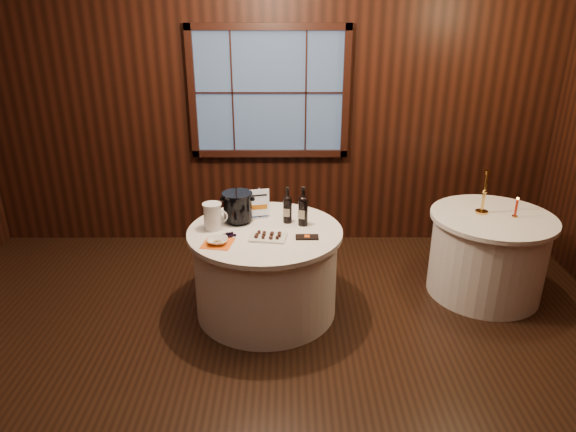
{
  "coord_description": "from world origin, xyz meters",
  "views": [
    {
      "loc": [
        0.18,
        -2.85,
        2.5
      ],
      "look_at": [
        0.19,
        0.9,
        0.93
      ],
      "focal_mm": 32.0,
      "sensor_mm": 36.0,
      "label": 1
    }
  ],
  "objects_px": {
    "grape_bunch": "(230,235)",
    "ice_bucket": "(238,207)",
    "sign_stand": "(259,208)",
    "chocolate_box": "(307,237)",
    "side_table": "(487,254)",
    "port_bottle_left": "(287,207)",
    "glass_pitcher": "(213,216)",
    "chocolate_plate": "(268,236)",
    "cracker_bowl": "(218,241)",
    "brass_candlestick": "(484,198)",
    "port_bottle_right": "(303,209)",
    "red_candle": "(516,209)",
    "main_table": "(266,271)"
  },
  "relations": [
    {
      "from": "grape_bunch",
      "to": "ice_bucket",
      "type": "bearing_deg",
      "value": 82.57
    },
    {
      "from": "sign_stand",
      "to": "chocolate_box",
      "type": "xyz_separation_m",
      "value": [
        0.4,
        -0.42,
        -0.09
      ]
    },
    {
      "from": "side_table",
      "to": "sign_stand",
      "type": "relative_size",
      "value": 3.96
    },
    {
      "from": "side_table",
      "to": "sign_stand",
      "type": "xyz_separation_m",
      "value": [
        -2.06,
        -0.05,
        0.48
      ]
    },
    {
      "from": "port_bottle_left",
      "to": "glass_pitcher",
      "type": "height_order",
      "value": "port_bottle_left"
    },
    {
      "from": "ice_bucket",
      "to": "chocolate_plate",
      "type": "xyz_separation_m",
      "value": [
        0.26,
        -0.33,
        -0.12
      ]
    },
    {
      "from": "cracker_bowl",
      "to": "brass_candlestick",
      "type": "height_order",
      "value": "brass_candlestick"
    },
    {
      "from": "sign_stand",
      "to": "chocolate_box",
      "type": "bearing_deg",
      "value": -59.05
    },
    {
      "from": "sign_stand",
      "to": "brass_candlestick",
      "type": "relative_size",
      "value": 0.69
    },
    {
      "from": "port_bottle_left",
      "to": "ice_bucket",
      "type": "height_order",
      "value": "port_bottle_left"
    },
    {
      "from": "sign_stand",
      "to": "chocolate_plate",
      "type": "relative_size",
      "value": 0.87
    },
    {
      "from": "port_bottle_right",
      "to": "red_candle",
      "type": "height_order",
      "value": "port_bottle_right"
    },
    {
      "from": "main_table",
      "to": "grape_bunch",
      "type": "bearing_deg",
      "value": -152.35
    },
    {
      "from": "red_candle",
      "to": "grape_bunch",
      "type": "bearing_deg",
      "value": -170.46
    },
    {
      "from": "port_bottle_left",
      "to": "port_bottle_right",
      "type": "xyz_separation_m",
      "value": [
        0.13,
        -0.06,
        0.01
      ]
    },
    {
      "from": "side_table",
      "to": "cracker_bowl",
      "type": "bearing_deg",
      "value": -166.57
    },
    {
      "from": "glass_pitcher",
      "to": "chocolate_box",
      "type": "bearing_deg",
      "value": -7.44
    },
    {
      "from": "main_table",
      "to": "cracker_bowl",
      "type": "bearing_deg",
      "value": -143.64
    },
    {
      "from": "port_bottle_left",
      "to": "ice_bucket",
      "type": "xyz_separation_m",
      "value": [
        -0.42,
        0.01,
        0.0
      ]
    },
    {
      "from": "sign_stand",
      "to": "red_candle",
      "type": "distance_m",
      "value": 2.23
    },
    {
      "from": "ice_bucket",
      "to": "red_candle",
      "type": "height_order",
      "value": "ice_bucket"
    },
    {
      "from": "ice_bucket",
      "to": "red_candle",
      "type": "distance_m",
      "value": 2.41
    },
    {
      "from": "ice_bucket",
      "to": "red_candle",
      "type": "xyz_separation_m",
      "value": [
        2.4,
        0.1,
        -0.07
      ]
    },
    {
      "from": "ice_bucket",
      "to": "chocolate_box",
      "type": "bearing_deg",
      "value": -29.57
    },
    {
      "from": "cracker_bowl",
      "to": "brass_candlestick",
      "type": "bearing_deg",
      "value": 15.39
    },
    {
      "from": "ice_bucket",
      "to": "sign_stand",
      "type": "bearing_deg",
      "value": 26.91
    },
    {
      "from": "grape_bunch",
      "to": "main_table",
      "type": "bearing_deg",
      "value": 27.65
    },
    {
      "from": "port_bottle_right",
      "to": "chocolate_box",
      "type": "xyz_separation_m",
      "value": [
        0.03,
        -0.26,
        -0.14
      ]
    },
    {
      "from": "main_table",
      "to": "sign_stand",
      "type": "distance_m",
      "value": 0.54
    },
    {
      "from": "port_bottle_right",
      "to": "red_candle",
      "type": "distance_m",
      "value": 1.86
    },
    {
      "from": "cracker_bowl",
      "to": "grape_bunch",
      "type": "bearing_deg",
      "value": 55.27
    },
    {
      "from": "chocolate_box",
      "to": "grape_bunch",
      "type": "distance_m",
      "value": 0.62
    },
    {
      "from": "port_bottle_left",
      "to": "red_candle",
      "type": "bearing_deg",
      "value": 15.92
    },
    {
      "from": "chocolate_plate",
      "to": "glass_pitcher",
      "type": "distance_m",
      "value": 0.5
    },
    {
      "from": "sign_stand",
      "to": "cracker_bowl",
      "type": "bearing_deg",
      "value": -132.85
    },
    {
      "from": "chocolate_box",
      "to": "glass_pitcher",
      "type": "distance_m",
      "value": 0.8
    },
    {
      "from": "port_bottle_right",
      "to": "grape_bunch",
      "type": "distance_m",
      "value": 0.65
    },
    {
      "from": "side_table",
      "to": "red_candle",
      "type": "relative_size",
      "value": 5.9
    },
    {
      "from": "red_candle",
      "to": "port_bottle_right",
      "type": "bearing_deg",
      "value": -174.8
    },
    {
      "from": "side_table",
      "to": "ice_bucket",
      "type": "relative_size",
      "value": 4.1
    },
    {
      "from": "sign_stand",
      "to": "cracker_bowl",
      "type": "distance_m",
      "value": 0.6
    },
    {
      "from": "side_table",
      "to": "glass_pitcher",
      "type": "distance_m",
      "value": 2.49
    },
    {
      "from": "main_table",
      "to": "glass_pitcher",
      "type": "bearing_deg",
      "value": 177.37
    },
    {
      "from": "port_bottle_left",
      "to": "chocolate_box",
      "type": "relative_size",
      "value": 1.72
    },
    {
      "from": "port_bottle_left",
      "to": "side_table",
      "type": "bearing_deg",
      "value": 17.25
    },
    {
      "from": "ice_bucket",
      "to": "chocolate_box",
      "type": "xyz_separation_m",
      "value": [
        0.58,
        -0.33,
        -0.13
      ]
    },
    {
      "from": "glass_pitcher",
      "to": "red_candle",
      "type": "xyz_separation_m",
      "value": [
        2.6,
        0.25,
        -0.04
      ]
    },
    {
      "from": "chocolate_plate",
      "to": "cracker_bowl",
      "type": "relative_size",
      "value": 1.96
    },
    {
      "from": "grape_bunch",
      "to": "sign_stand",
      "type": "bearing_deg",
      "value": 61.31
    },
    {
      "from": "red_candle",
      "to": "cracker_bowl",
      "type": "bearing_deg",
      "value": -168.15
    }
  ]
}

